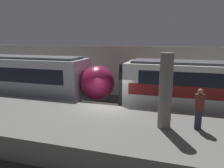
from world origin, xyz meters
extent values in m
plane|color=#33302D|center=(0.00, 0.00, 0.00)|extent=(120.00, 120.00, 0.00)
cube|color=slate|center=(0.00, -2.66, 0.54)|extent=(40.00, 5.32, 1.09)
cube|color=#B2AD9E|center=(0.00, 6.40, 2.18)|extent=(50.00, 0.15, 4.36)
cylinder|color=slate|center=(3.42, -2.39, 2.76)|extent=(0.58, 0.58, 3.34)
ellipsoid|color=#B21E4C|center=(-1.57, 2.37, 1.89)|extent=(2.42, 2.67, 2.44)
sphere|color=#F2EFCC|center=(-0.62, 2.37, 1.46)|extent=(0.20, 0.20, 0.20)
cube|color=black|center=(0.50, 2.37, 1.81)|extent=(0.25, 2.84, 2.32)
cube|color=black|center=(0.50, 2.37, 2.97)|extent=(0.25, 2.55, 0.93)
sphere|color=#EA4C42|center=(0.34, 1.72, 1.40)|extent=(0.18, 0.18, 0.18)
sphere|color=#EA4C42|center=(0.34, 3.02, 1.40)|extent=(0.18, 0.18, 0.18)
cube|color=#2D2D38|center=(4.87, -2.15, 1.51)|extent=(0.28, 0.20, 0.85)
cube|color=brown|center=(4.87, -2.15, 2.31)|extent=(0.38, 0.24, 0.74)
sphere|color=#9E7051|center=(4.87, -2.15, 2.80)|extent=(0.24, 0.24, 0.24)
camera|label=1|loc=(3.91, -11.91, 5.04)|focal=35.00mm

